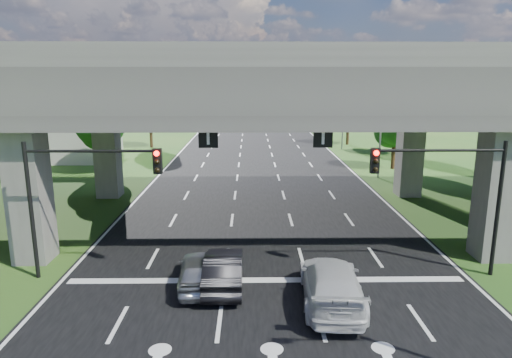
{
  "coord_description": "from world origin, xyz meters",
  "views": [
    {
      "loc": [
        -0.69,
        -14.72,
        8.6
      ],
      "look_at": [
        -0.38,
        7.99,
        3.5
      ],
      "focal_mm": 32.0,
      "sensor_mm": 36.0,
      "label": 1
    }
  ],
  "objects_px": {
    "streetlight_far": "(377,110)",
    "car_silver": "(199,270)",
    "signal_left": "(80,185)",
    "streetlight_beyond": "(340,101)",
    "signal_right": "(451,184)",
    "car_dark": "(224,269)",
    "car_white": "(331,284)"
  },
  "relations": [
    {
      "from": "streetlight_far",
      "to": "car_silver",
      "type": "xyz_separation_m",
      "value": [
        -12.92,
        -21.0,
        -5.11
      ]
    },
    {
      "from": "signal_left",
      "to": "streetlight_beyond",
      "type": "relative_size",
      "value": 0.6
    },
    {
      "from": "signal_right",
      "to": "streetlight_beyond",
      "type": "xyz_separation_m",
      "value": [
        2.27,
        36.06,
        1.66
      ]
    },
    {
      "from": "streetlight_far",
      "to": "signal_right",
      "type": "bearing_deg",
      "value": -96.47
    },
    {
      "from": "car_dark",
      "to": "car_white",
      "type": "distance_m",
      "value": 4.51
    },
    {
      "from": "signal_left",
      "to": "car_silver",
      "type": "height_order",
      "value": "signal_left"
    },
    {
      "from": "streetlight_beyond",
      "to": "car_dark",
      "type": "xyz_separation_m",
      "value": [
        -11.9,
        -37.0,
        -5.08
      ]
    },
    {
      "from": "streetlight_far",
      "to": "car_dark",
      "type": "height_order",
      "value": "streetlight_far"
    },
    {
      "from": "signal_right",
      "to": "signal_left",
      "type": "height_order",
      "value": "same"
    },
    {
      "from": "streetlight_beyond",
      "to": "car_silver",
      "type": "distance_m",
      "value": 39.52
    },
    {
      "from": "streetlight_beyond",
      "to": "signal_left",
      "type": "bearing_deg",
      "value": -116.43
    },
    {
      "from": "streetlight_far",
      "to": "car_white",
      "type": "xyz_separation_m",
      "value": [
        -7.67,
        -22.55,
        -5.01
      ]
    },
    {
      "from": "signal_right",
      "to": "car_dark",
      "type": "relative_size",
      "value": 1.34
    },
    {
      "from": "signal_left",
      "to": "car_silver",
      "type": "xyz_separation_m",
      "value": [
        5.0,
        -0.94,
        -3.45
      ]
    },
    {
      "from": "streetlight_beyond",
      "to": "car_dark",
      "type": "height_order",
      "value": "streetlight_beyond"
    },
    {
      "from": "streetlight_beyond",
      "to": "car_dark",
      "type": "bearing_deg",
      "value": -107.83
    },
    {
      "from": "signal_left",
      "to": "car_dark",
      "type": "height_order",
      "value": "signal_left"
    },
    {
      "from": "signal_right",
      "to": "car_white",
      "type": "relative_size",
      "value": 1.08
    },
    {
      "from": "car_silver",
      "to": "car_dark",
      "type": "height_order",
      "value": "car_dark"
    },
    {
      "from": "streetlight_far",
      "to": "streetlight_beyond",
      "type": "distance_m",
      "value": 16.0
    },
    {
      "from": "car_white",
      "to": "streetlight_far",
      "type": "bearing_deg",
      "value": -105.01
    },
    {
      "from": "streetlight_beyond",
      "to": "car_silver",
      "type": "height_order",
      "value": "streetlight_beyond"
    },
    {
      "from": "car_silver",
      "to": "streetlight_far",
      "type": "bearing_deg",
      "value": -125.82
    },
    {
      "from": "signal_left",
      "to": "car_white",
      "type": "height_order",
      "value": "signal_left"
    },
    {
      "from": "signal_right",
      "to": "car_silver",
      "type": "bearing_deg",
      "value": -174.94
    },
    {
      "from": "signal_right",
      "to": "signal_left",
      "type": "xyz_separation_m",
      "value": [
        -15.65,
        0.0,
        0.0
      ]
    },
    {
      "from": "streetlight_far",
      "to": "car_white",
      "type": "distance_m",
      "value": 24.34
    },
    {
      "from": "signal_left",
      "to": "streetlight_far",
      "type": "distance_m",
      "value": 26.95
    },
    {
      "from": "signal_left",
      "to": "car_white",
      "type": "bearing_deg",
      "value": -13.65
    },
    {
      "from": "signal_left",
      "to": "car_dark",
      "type": "bearing_deg",
      "value": -8.89
    },
    {
      "from": "signal_left",
      "to": "streetlight_beyond",
      "type": "xyz_separation_m",
      "value": [
        17.92,
        36.06,
        1.66
      ]
    },
    {
      "from": "signal_right",
      "to": "car_silver",
      "type": "relative_size",
      "value": 1.45
    }
  ]
}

